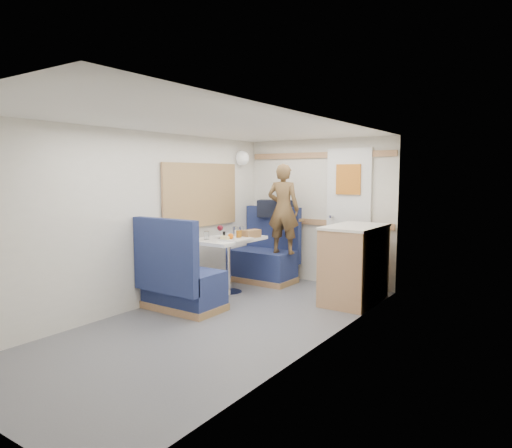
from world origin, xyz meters
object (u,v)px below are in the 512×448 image
Objects in this scene: orange_fruit at (231,236)px; dinette_table at (228,250)px; dome_light at (242,158)px; tumbler_mid at (241,230)px; person at (283,209)px; wine_glass at (220,229)px; beer_glass at (239,235)px; bench_far at (265,260)px; tumbler_left at (207,235)px; pepper_grinder at (224,235)px; cheese_block at (225,238)px; tumbler_right at (236,231)px; bread_loaf at (251,234)px; duffel_bag at (276,209)px; salt_grinder at (236,233)px; tray at (237,239)px; bench_near at (180,284)px; galley_counter at (354,264)px.

dinette_table is at bearing 137.21° from orange_fruit.
tumbler_mid is at bearing -54.99° from dome_light.
dome_light is 0.17× the size of person.
beer_glass is at bearing 19.16° from wine_glass.
dinette_table is 5.48× the size of wine_glass.
bench_far is 10.23× the size of tumbler_left.
tumbler_left is at bearing 53.43° from person.
pepper_grinder is at bearing -86.97° from dinette_table.
cheese_block is (-0.05, -0.04, -0.02)m from orange_fruit.
bread_loaf is (0.26, -0.02, -0.01)m from tumbler_right.
wine_glass is 0.10m from pepper_grinder.
orange_fruit is at bearing -90.66° from beer_glass.
bench_far is at bearing -114.33° from duffel_bag.
salt_grinder is (0.03, -0.73, 0.46)m from bench_far.
bench_far is 11.86× the size of salt_grinder.
tumbler_mid is (-0.19, 0.58, 0.02)m from cheese_block.
tray is (0.20, -0.94, 0.43)m from bench_far.
duffel_bag is at bearing 86.34° from tumbler_right.
bread_loaf reaches higher than cheese_block.
tumbler_right is at bearing 86.22° from wine_glass.
orange_fruit is 0.31m from tumbler_left.
cheese_block is at bearing -58.03° from dinette_table.
tray is at bearing -73.35° from beer_glass.
wine_glass is (-0.06, 0.79, 0.54)m from bench_near.
beer_glass is at bearing 78.58° from bench_near.
person is at bearing 62.36° from salt_grinder.
dinette_table is 0.88× the size of bench_far.
salt_grinder is at bearing -59.46° from dome_light.
galley_counter is at bearing -9.18° from dome_light.
dome_light is at bearing 120.54° from salt_grinder.
tumbler_left is at bearing -115.84° from dinette_table.
bench_far is 0.87× the size of person.
bread_loaf reaches higher than orange_fruit.
cheese_block is 0.42m from bread_loaf.
dome_light reaches higher than galley_counter.
galley_counter is 1.44m from beer_glass.
tumbler_right is at bearing -93.32° from bench_far.
duffel_bag is 1.15m from beer_glass.
tray is at bearing -60.39° from tumbler_mid.
galley_counter is (1.47, -0.31, 0.17)m from bench_far.
wine_glass is at bearing -135.26° from bread_loaf.
tray is 3.48× the size of tumbler_left.
salt_grinder is at bearing 77.62° from dinette_table.
cheese_block is (0.13, -1.07, 0.46)m from bench_far.
dinette_table is at bearing -81.32° from tumbler_mid.
dome_light is 1.19× the size of wine_glass.
bench_far is at bearing 108.77° from bread_loaf.
person reaches higher than bread_loaf.
orange_fruit is 0.16m from beer_glass.
bench_near is 9.84× the size of tumbler_mid.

